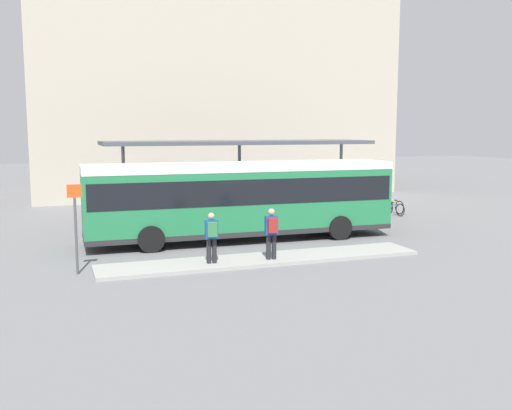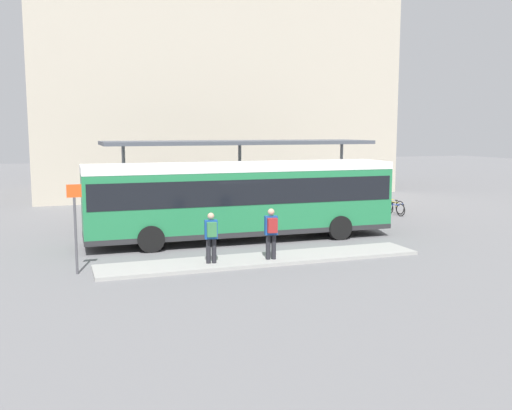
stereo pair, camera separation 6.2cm
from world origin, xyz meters
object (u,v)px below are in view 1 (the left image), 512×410
pedestrian_companion (212,235)px  bicycle_blue (394,209)px  potted_planter_near_shelter (194,215)px  potted_planter_far_side (241,213)px  bicycle_yellow (394,206)px  platform_sign (76,225)px  city_bus (242,195)px  pedestrian_waiting (272,231)px

pedestrian_companion → bicycle_blue: (12.04, 7.84, -0.74)m
potted_planter_near_shelter → potted_planter_far_side: potted_planter_near_shelter is taller
bicycle_yellow → platform_sign: platform_sign is taller
city_bus → pedestrian_waiting: bearing=-93.2°
bicycle_blue → bicycle_yellow: bicycle_yellow is taller
pedestrian_waiting → city_bus: bearing=4.4°
platform_sign → potted_planter_near_shelter: bearing=50.0°
city_bus → platform_sign: (-6.53, -3.51, -0.28)m
potted_planter_far_side → city_bus: bearing=-107.5°
pedestrian_waiting → potted_planter_far_side: pedestrian_waiting is taller
city_bus → potted_planter_far_side: (0.91, 2.87, -1.17)m
pedestrian_companion → bicycle_yellow: 15.09m
platform_sign → potted_planter_far_side: bearing=40.6°
city_bus → bicycle_blue: bearing=22.7°
pedestrian_waiting → bicycle_blue: (10.00, 7.96, -0.77)m
bicycle_yellow → bicycle_blue: bearing=145.1°
pedestrian_waiting → bicycle_blue: pedestrian_waiting is taller
potted_planter_far_side → pedestrian_waiting: bearing=-99.9°
platform_sign → city_bus: bearing=28.3°
bicycle_blue → bicycle_yellow: (0.40, 0.67, 0.03)m
city_bus → potted_planter_far_side: city_bus is taller
pedestrian_waiting → platform_sign: 6.26m
pedestrian_waiting → pedestrian_companion: pedestrian_waiting is taller
pedestrian_waiting → potted_planter_near_shelter: (-1.06, 6.76, -0.36)m
pedestrian_companion → platform_sign: (-4.17, 0.51, 0.48)m
pedestrian_companion → bicycle_blue: 14.39m
platform_sign → bicycle_yellow: bearing=25.7°
bicycle_blue → pedestrian_waiting: bearing=-59.8°
bicycle_yellow → platform_sign: 18.48m
city_bus → bicycle_yellow: city_bus is taller
city_bus → bicycle_yellow: size_ratio=7.27×
potted_planter_far_side → bicycle_yellow: bearing=10.0°
bicycle_blue → potted_planter_far_side: bearing=-92.1°
pedestrian_companion → potted_planter_near_shelter: bearing=-0.6°
potted_planter_near_shelter → platform_sign: (-5.16, -6.14, 0.81)m
city_bus → bicycle_blue: 10.52m
city_bus → pedestrian_companion: (-2.35, -4.01, -0.76)m
potted_planter_far_side → platform_sign: (-7.43, -6.38, 0.89)m
pedestrian_companion → potted_planter_far_side: pedestrian_companion is taller
pedestrian_waiting → bicycle_blue: bearing=-42.8°
pedestrian_waiting → potted_planter_near_shelter: size_ratio=1.21×
potted_planter_near_shelter → platform_sign: size_ratio=0.51×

